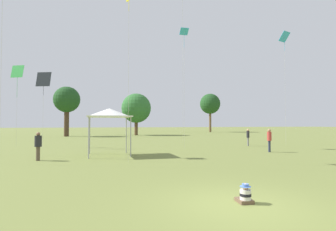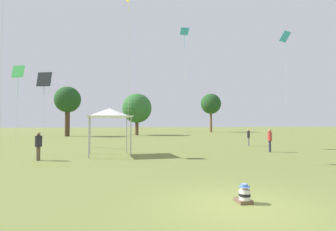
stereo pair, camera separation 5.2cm
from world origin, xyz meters
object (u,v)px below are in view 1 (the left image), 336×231
kite_8 (44,80)px  distant_tree_1 (136,108)px  person_standing_1 (248,136)px  kite_2 (184,37)px  person_standing_2 (38,144)px  kite_1 (284,39)px  distant_tree_3 (67,100)px  seated_toddler (245,195)px  canopy_tent (109,113)px  distant_tree_0 (210,104)px  person_standing_5 (269,138)px  kite_4 (17,73)px

kite_8 → distant_tree_1: distant_tree_1 is taller
person_standing_1 → kite_2: kite_2 is taller
person_standing_2 → kite_1: kite_1 is taller
distant_tree_3 → kite_8: bearing=-89.1°
seated_toddler → canopy_tent: canopy_tent is taller
kite_2 → distant_tree_1: 27.47m
kite_1 → kite_2: (-11.66, -0.86, -1.05)m
person_standing_2 → kite_1: (22.75, 6.47, 10.25)m
person_standing_1 → kite_8: bearing=-158.3°
kite_2 → distant_tree_0: size_ratio=1.09×
kite_8 → distant_tree_1: 26.82m
person_standing_1 → person_standing_5: bearing=-75.1°
kite_1 → kite_2: 11.74m
person_standing_2 → distant_tree_3: distant_tree_3 is taller
person_standing_1 → person_standing_5: size_ratio=0.94×
kite_8 → distant_tree_3: bearing=157.9°
person_standing_1 → person_standing_2: 18.62m
kite_1 → kite_4: (-26.76, 4.21, -4.18)m
distant_tree_0 → person_standing_1: bearing=-109.5°
distant_tree_0 → distant_tree_3: distant_tree_0 is taller
person_standing_1 → person_standing_2: bearing=-131.9°
person_standing_5 → kite_1: bearing=-153.7°
kite_1 → kite_4: size_ratio=1.54×
canopy_tent → distant_tree_3: 30.26m
kite_2 → kite_8: bearing=35.3°
person_standing_1 → distant_tree_3: 32.30m
kite_2 → kite_4: 16.24m
canopy_tent → kite_8: (-5.53, 7.12, 3.22)m
person_standing_1 → canopy_tent: size_ratio=0.51×
person_standing_5 → kite_2: (-5.18, 5.19, 9.11)m
person_standing_1 → canopy_tent: 14.30m
distant_tree_0 → seated_toddler: bearing=-113.5°
kite_4 → kite_8: size_ratio=1.13×
person_standing_2 → kite_8: kite_8 is taller
person_standing_2 → person_standing_5: bearing=-22.4°
person_standing_2 → distant_tree_1: (10.58, 32.60, 4.13)m
kite_4 → distant_tree_1: (14.60, 21.92, -1.93)m
seated_toddler → canopy_tent: (-3.16, 12.08, 2.71)m
kite_1 → kite_8: kite_1 is taller
kite_2 → kite_1: bearing=-126.9°
kite_1 → kite_2: bearing=31.6°
person_standing_5 → kite_1: size_ratio=0.15×
distant_tree_1 → canopy_tent: bearing=-101.6°
kite_2 → distant_tree_3: kite_2 is taller
distant_tree_1 → person_standing_5: bearing=-80.0°
kite_1 → distant_tree_0: bearing=-75.8°
person_standing_5 → kite_8: 20.06m
seated_toddler → person_standing_1: person_standing_1 is taller
canopy_tent → distant_tree_3: distant_tree_3 is taller
person_standing_1 → kite_4: bearing=-162.6°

